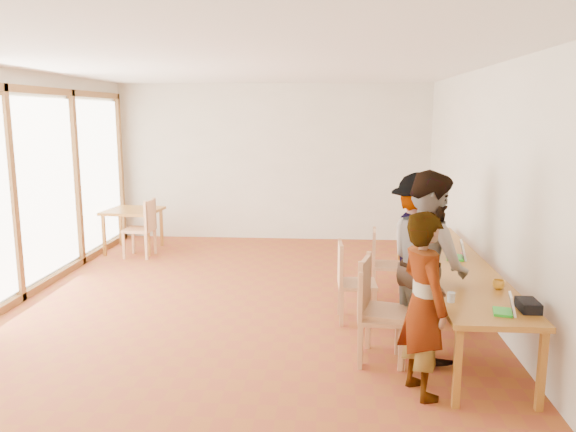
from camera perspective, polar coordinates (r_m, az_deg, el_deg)
name	(u,v)px	position (r m, az deg, el deg)	size (l,w,h in m)	color
ground	(243,306)	(7.30, -4.60, -9.12)	(8.00, 8.00, 0.00)	#9C4325
wall_back	(273,162)	(10.89, -1.53, 5.46)	(6.00, 0.10, 3.00)	silver
wall_front	(126,291)	(3.14, -16.15, -7.33)	(6.00, 0.10, 3.00)	silver
wall_right	(490,193)	(7.13, 19.80, 2.24)	(0.10, 8.00, 3.00)	silver
window_wall	(11,188)	(7.96, -26.35, 2.57)	(0.10, 8.00, 3.00)	white
ceiling	(239,63)	(6.91, -4.97, 15.21)	(6.00, 8.00, 0.04)	white
communal_table	(451,266)	(6.76, 16.25, -4.88)	(0.80, 4.00, 0.75)	#A66E25
side_table	(133,214)	(10.37, -15.48, 0.21)	(0.90, 0.90, 0.75)	#A66E25
chair_near	(375,297)	(5.70, 8.82, -8.17)	(0.58, 0.58, 0.55)	tan
chair_mid	(370,305)	(5.62, 8.32, -8.90)	(0.46, 0.46, 0.51)	tan
chair_far	(349,273)	(6.67, 6.17, -5.81)	(0.46, 0.46, 0.51)	tan
chair_empty	(381,256)	(7.60, 9.42, -4.04)	(0.46, 0.46, 0.49)	tan
chair_spare	(145,222)	(9.87, -14.36, -0.60)	(0.49, 0.49, 0.53)	tan
person_near	(424,305)	(5.02, 13.61, -8.73)	(0.60, 0.39, 1.63)	gray
person_mid	(428,264)	(5.83, 14.07, -4.72)	(0.92, 0.72, 1.89)	gray
person_far	(416,244)	(7.00, 12.89, -2.81)	(1.12, 0.65, 1.74)	gray
laptop_near	(507,308)	(5.19, 21.39, -8.72)	(0.22, 0.24, 0.18)	green
laptop_mid	(459,254)	(6.89, 16.97, -3.70)	(0.26, 0.29, 0.22)	green
laptop_far	(433,237)	(7.75, 14.51, -2.13)	(0.24, 0.25, 0.18)	green
yellow_mug	(499,285)	(5.86, 20.60, -6.54)	(0.12, 0.12, 0.09)	gold
green_bottle	(436,234)	(7.56, 14.76, -1.75)	(0.07, 0.07, 0.28)	#196B3F
clear_glass	(451,297)	(5.34, 16.24, -7.92)	(0.07, 0.07, 0.09)	silver
condiment_cup	(420,240)	(7.62, 13.25, -2.43)	(0.08, 0.08, 0.06)	white
pink_phone	(463,254)	(7.14, 17.38, -3.68)	(0.05, 0.10, 0.01)	#D44969
black_pouch	(528,306)	(5.34, 23.22, -8.36)	(0.16, 0.26, 0.09)	black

